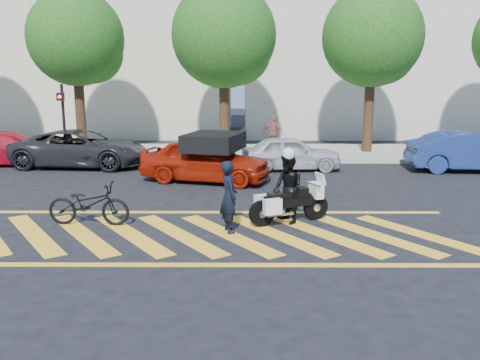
{
  "coord_description": "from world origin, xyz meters",
  "views": [
    {
      "loc": [
        0.83,
        -11.0,
        3.52
      ],
      "look_at": [
        0.77,
        1.02,
        1.05
      ],
      "focal_mm": 38.0,
      "sensor_mm": 36.0,
      "label": 1
    }
  ],
  "objects_px": {
    "officer_moto": "(288,189)",
    "parked_mid_left": "(82,148)",
    "bicycle": "(89,204)",
    "red_convertible": "(205,160)",
    "parked_right": "(470,152)",
    "officer_bike": "(229,197)",
    "police_motorcycle": "(288,203)",
    "parked_left": "(9,148)",
    "parked_mid_right": "(290,153)"
  },
  "relations": [
    {
      "from": "parked_left",
      "to": "police_motorcycle",
      "type": "bearing_deg",
      "value": -130.95
    },
    {
      "from": "police_motorcycle",
      "to": "parked_right",
      "type": "height_order",
      "value": "parked_right"
    },
    {
      "from": "officer_bike",
      "to": "parked_mid_right",
      "type": "height_order",
      "value": "officer_bike"
    },
    {
      "from": "red_convertible",
      "to": "bicycle",
      "type": "bearing_deg",
      "value": 170.24
    },
    {
      "from": "bicycle",
      "to": "officer_moto",
      "type": "relative_size",
      "value": 1.15
    },
    {
      "from": "bicycle",
      "to": "police_motorcycle",
      "type": "distance_m",
      "value": 4.8
    },
    {
      "from": "officer_bike",
      "to": "red_convertible",
      "type": "distance_m",
      "value": 5.76
    },
    {
      "from": "bicycle",
      "to": "red_convertible",
      "type": "height_order",
      "value": "red_convertible"
    },
    {
      "from": "officer_bike",
      "to": "police_motorcycle",
      "type": "height_order",
      "value": "officer_bike"
    },
    {
      "from": "parked_right",
      "to": "red_convertible",
      "type": "bearing_deg",
      "value": 105.0
    },
    {
      "from": "police_motorcycle",
      "to": "officer_moto",
      "type": "bearing_deg",
      "value": 116.88
    },
    {
      "from": "police_motorcycle",
      "to": "red_convertible",
      "type": "xyz_separation_m",
      "value": [
        -2.36,
        4.94,
        0.23
      ]
    },
    {
      "from": "officer_moto",
      "to": "parked_left",
      "type": "height_order",
      "value": "officer_moto"
    },
    {
      "from": "red_convertible",
      "to": "parked_right",
      "type": "xyz_separation_m",
      "value": [
        9.76,
        1.92,
        0.0
      ]
    },
    {
      "from": "officer_bike",
      "to": "parked_right",
      "type": "distance_m",
      "value": 11.65
    },
    {
      "from": "officer_moto",
      "to": "parked_mid_left",
      "type": "xyz_separation_m",
      "value": [
        -7.42,
        7.77,
        -0.13
      ]
    },
    {
      "from": "red_convertible",
      "to": "parked_right",
      "type": "distance_m",
      "value": 9.95
    },
    {
      "from": "parked_mid_left",
      "to": "bicycle",
      "type": "bearing_deg",
      "value": -156.73
    },
    {
      "from": "red_convertible",
      "to": "parked_left",
      "type": "bearing_deg",
      "value": 83.37
    },
    {
      "from": "officer_bike",
      "to": "officer_moto",
      "type": "relative_size",
      "value": 0.97
    },
    {
      "from": "parked_mid_right",
      "to": "parked_left",
      "type": "bearing_deg",
      "value": 81.76
    },
    {
      "from": "bicycle",
      "to": "parked_mid_left",
      "type": "height_order",
      "value": "parked_mid_left"
    },
    {
      "from": "parked_right",
      "to": "parked_left",
      "type": "bearing_deg",
      "value": 89.38
    },
    {
      "from": "bicycle",
      "to": "police_motorcycle",
      "type": "relative_size",
      "value": 0.99
    },
    {
      "from": "officer_moto",
      "to": "parked_left",
      "type": "bearing_deg",
      "value": -152.26
    },
    {
      "from": "parked_mid_left",
      "to": "officer_bike",
      "type": "bearing_deg",
      "value": -139.87
    },
    {
      "from": "parked_left",
      "to": "parked_right",
      "type": "distance_m",
      "value": 17.97
    },
    {
      "from": "officer_moto",
      "to": "parked_mid_right",
      "type": "distance_m",
      "value": 7.16
    },
    {
      "from": "officer_bike",
      "to": "police_motorcycle",
      "type": "xyz_separation_m",
      "value": [
        1.42,
        0.74,
        -0.32
      ]
    },
    {
      "from": "officer_moto",
      "to": "parked_left",
      "type": "relative_size",
      "value": 0.37
    },
    {
      "from": "parked_left",
      "to": "parked_mid_left",
      "type": "relative_size",
      "value": 0.89
    },
    {
      "from": "parked_right",
      "to": "officer_bike",
      "type": "bearing_deg",
      "value": 134.63
    },
    {
      "from": "officer_bike",
      "to": "officer_moto",
      "type": "height_order",
      "value": "officer_moto"
    },
    {
      "from": "officer_bike",
      "to": "parked_mid_right",
      "type": "distance_m",
      "value": 8.16
    },
    {
      "from": "officer_moto",
      "to": "parked_mid_left",
      "type": "relative_size",
      "value": 0.33
    },
    {
      "from": "bicycle",
      "to": "parked_left",
      "type": "relative_size",
      "value": 0.42
    },
    {
      "from": "parked_right",
      "to": "officer_moto",
      "type": "bearing_deg",
      "value": 136.61
    },
    {
      "from": "officer_bike",
      "to": "parked_mid_left",
      "type": "bearing_deg",
      "value": 16.54
    },
    {
      "from": "officer_bike",
      "to": "parked_right",
      "type": "xyz_separation_m",
      "value": [
        8.82,
        7.61,
        -0.08
      ]
    },
    {
      "from": "parked_mid_right",
      "to": "officer_moto",
      "type": "bearing_deg",
      "value": 171.77
    },
    {
      "from": "officer_bike",
      "to": "police_motorcycle",
      "type": "distance_m",
      "value": 1.63
    },
    {
      "from": "bicycle",
      "to": "parked_right",
      "type": "xyz_separation_m",
      "value": [
        12.19,
        7.06,
        0.23
      ]
    },
    {
      "from": "officer_bike",
      "to": "parked_left",
      "type": "distance_m",
      "value": 12.8
    },
    {
      "from": "police_motorcycle",
      "to": "parked_mid_right",
      "type": "relative_size",
      "value": 0.52
    },
    {
      "from": "parked_mid_left",
      "to": "parked_mid_right",
      "type": "bearing_deg",
      "value": -89.65
    },
    {
      "from": "officer_moto",
      "to": "red_convertible",
      "type": "distance_m",
      "value": 5.46
    },
    {
      "from": "officer_bike",
      "to": "parked_right",
      "type": "bearing_deg",
      "value": -67.91
    },
    {
      "from": "parked_right",
      "to": "bicycle",
      "type": "bearing_deg",
      "value": 123.92
    },
    {
      "from": "police_motorcycle",
      "to": "red_convertible",
      "type": "relative_size",
      "value": 0.46
    },
    {
      "from": "police_motorcycle",
      "to": "parked_mid_left",
      "type": "relative_size",
      "value": 0.38
    }
  ]
}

